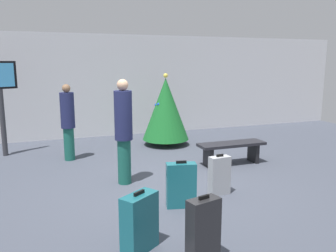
# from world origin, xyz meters

# --- Properties ---
(ground_plane) EXTENTS (16.00, 16.00, 0.00)m
(ground_plane) POSITION_xyz_m (0.00, 0.00, 0.00)
(ground_plane) COLOR #424754
(back_wall) EXTENTS (16.00, 0.20, 2.99)m
(back_wall) POSITION_xyz_m (0.00, 4.59, 1.49)
(back_wall) COLOR silver
(back_wall) RESTS_ON ground_plane
(holiday_tree) EXTENTS (1.23, 1.23, 1.90)m
(holiday_tree) POSITION_xyz_m (1.14, 2.86, 0.97)
(holiday_tree) COLOR #4C3319
(holiday_tree) RESTS_ON ground_plane
(flight_info_kiosk) EXTENTS (0.74, 0.41, 2.21)m
(flight_info_kiosk) POSITION_xyz_m (-2.81, 3.13, 1.52)
(flight_info_kiosk) COLOR #333338
(flight_info_kiosk) RESTS_ON ground_plane
(waiting_bench) EXTENTS (1.48, 0.44, 0.48)m
(waiting_bench) POSITION_xyz_m (1.86, 0.66, 0.36)
(waiting_bench) COLOR black
(waiting_bench) RESTS_ON ground_plane
(traveller_0) EXTENTS (0.44, 0.44, 1.89)m
(traveller_0) POSITION_xyz_m (-0.58, 0.29, 1.01)
(traveller_0) COLOR #19594C
(traveller_0) RESTS_ON ground_plane
(traveller_1) EXTENTS (0.43, 0.43, 1.71)m
(traveller_1) POSITION_xyz_m (-1.40, 2.22, 0.91)
(traveller_1) COLOR #19594C
(traveller_1) RESTS_ON ground_plane
(suitcase_0) EXTENTS (0.50, 0.44, 0.73)m
(suitcase_0) POSITION_xyz_m (-0.92, -2.01, 0.35)
(suitcase_0) COLOR #19606B
(suitcase_0) RESTS_ON ground_plane
(suitcase_1) EXTENTS (0.36, 0.19, 0.69)m
(suitcase_1) POSITION_xyz_m (0.79, -0.77, 0.33)
(suitcase_1) COLOR #9EA0A5
(suitcase_1) RESTS_ON ground_plane
(suitcase_2) EXTENTS (0.40, 0.26, 0.79)m
(suitcase_2) POSITION_xyz_m (-0.35, -2.51, 0.38)
(suitcase_2) COLOR #232326
(suitcase_2) RESTS_ON ground_plane
(suitcase_3) EXTENTS (0.48, 0.28, 0.73)m
(suitcase_3) POSITION_xyz_m (0.00, -1.02, 0.34)
(suitcase_3) COLOR #19606B
(suitcase_3) RESTS_ON ground_plane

